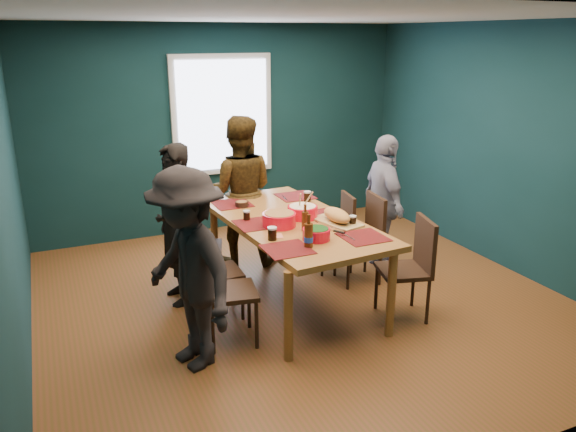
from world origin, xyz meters
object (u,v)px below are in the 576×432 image
object	(u,v)px
person_far_left	(176,225)
bowl_herbs	(316,233)
person_back	(239,191)
chair_left_far	(194,240)
chair_right_far	(340,226)
bowl_dumpling	(303,211)
bowl_salad	(279,219)
chair_left_mid	(209,265)
dining_table	(292,227)
chair_left_near	(220,283)
chair_right_mid	(366,232)
person_near_left	(188,270)
person_right	(384,203)
cutting_board	(337,217)
chair_right_near	(413,261)

from	to	relation	value
person_far_left	bowl_herbs	bearing A→B (deg)	41.45
person_back	chair_left_far	bearing A→B (deg)	55.20
chair_right_far	bowl_dumpling	bearing A→B (deg)	-135.21
bowl_salad	chair_left_mid	bearing A→B (deg)	171.57
person_back	bowl_herbs	size ratio (longest dim) A/B	7.07
bowl_dumpling	bowl_herbs	bearing A→B (deg)	-104.14
dining_table	chair_left_near	size ratio (longest dim) A/B	2.41
chair_right_mid	person_near_left	world-z (taller)	person_near_left
bowl_herbs	bowl_dumpling	bearing A→B (deg)	75.86
person_back	person_near_left	world-z (taller)	person_back
person_near_left	bowl_dumpling	bearing A→B (deg)	102.84
chair_left_near	person_near_left	size ratio (longest dim) A/B	0.58
chair_right_far	person_near_left	distance (m)	2.39
chair_left_far	chair_right_mid	distance (m)	1.82
person_back	person_right	bearing A→B (deg)	173.16
chair_left_far	bowl_salad	bearing A→B (deg)	-36.71
person_far_left	bowl_herbs	world-z (taller)	person_far_left
cutting_board	person_right	bearing A→B (deg)	18.27
chair_right_mid	cutting_board	world-z (taller)	cutting_board
person_right	chair_right_far	bearing A→B (deg)	80.52
chair_left_mid	chair_right_near	xyz separation A→B (m)	(1.73, -0.74, 0.03)
dining_table	chair_right_mid	world-z (taller)	chair_right_mid
chair_left_far	chair_right_near	size ratio (longest dim) A/B	0.91
chair_left_mid	cutting_board	size ratio (longest dim) A/B	1.40
chair_left_near	person_near_left	bearing A→B (deg)	-134.41
dining_table	chair_left_mid	size ratio (longest dim) A/B	2.55
person_right	person_near_left	size ratio (longest dim) A/B	0.94
chair_left_mid	person_near_left	bearing A→B (deg)	-115.74
chair_right_far	person_near_left	world-z (taller)	person_near_left
dining_table	person_far_left	distance (m)	1.13
chair_right_far	chair_right_near	distance (m)	1.28
chair_right_mid	person_back	bearing A→B (deg)	142.64
person_back	cutting_board	xyz separation A→B (m)	(0.49, -1.41, 0.05)
person_far_left	bowl_salad	size ratio (longest dim) A/B	5.05
bowl_dumpling	bowl_herbs	world-z (taller)	bowl_dumpling
chair_left_far	person_near_left	world-z (taller)	person_near_left
bowl_salad	bowl_dumpling	xyz separation A→B (m)	(0.31, 0.14, -0.00)
bowl_herbs	person_near_left	bearing A→B (deg)	-173.24
chair_left_near	person_far_left	distance (m)	0.99
person_far_left	person_back	xyz separation A→B (m)	(0.89, 0.70, 0.06)
chair_right_near	bowl_dumpling	distance (m)	1.15
dining_table	person_near_left	xyz separation A→B (m)	(-1.21, -0.74, 0.05)
bowl_dumpling	bowl_herbs	size ratio (longest dim) A/B	1.21
person_right	bowl_salad	size ratio (longest dim) A/B	4.85
bowl_dumpling	cutting_board	xyz separation A→B (m)	(0.23, -0.28, -0.00)
person_near_left	bowl_herbs	distance (m)	1.19
chair_left_far	person_back	size ratio (longest dim) A/B	0.51
bowl_salad	cutting_board	distance (m)	0.55
chair_right_far	bowl_salad	world-z (taller)	bowl_salad
chair_left_near	bowl_dumpling	size ratio (longest dim) A/B	3.25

